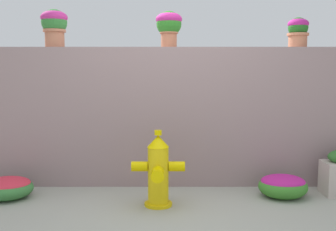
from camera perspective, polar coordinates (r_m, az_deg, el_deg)
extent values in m
plane|color=#9A9B8F|center=(4.01, 0.69, -13.68)|extent=(24.00, 24.00, 0.00)
cube|color=gray|center=(4.87, 0.54, -0.15)|extent=(6.56, 0.33, 1.66)
cylinder|color=#AE6A4E|center=(5.08, -15.90, 10.47)|extent=(0.23, 0.23, 0.22)
cylinder|color=#AE6A4E|center=(5.09, -15.94, 11.52)|extent=(0.27, 0.27, 0.03)
sphere|color=#2E7131|center=(5.10, -15.97, 12.66)|extent=(0.30, 0.30, 0.30)
ellipsoid|color=#B52A7B|center=(5.10, -15.99, 13.26)|extent=(0.32, 0.32, 0.17)
cylinder|color=#B6694A|center=(4.88, 0.05, 10.77)|extent=(0.19, 0.19, 0.20)
cylinder|color=#B6694A|center=(4.88, 0.05, 11.76)|extent=(0.22, 0.22, 0.03)
sphere|color=#297422|center=(4.90, 0.05, 12.92)|extent=(0.30, 0.30, 0.30)
ellipsoid|color=#B5257D|center=(4.90, 0.05, 13.53)|extent=(0.31, 0.31, 0.16)
cylinder|color=#BE7252|center=(5.13, 17.88, 10.11)|extent=(0.22, 0.22, 0.17)
cylinder|color=#BE7252|center=(5.13, 17.91, 10.91)|extent=(0.26, 0.26, 0.03)
sphere|color=#225F1E|center=(5.14, 17.94, 11.83)|extent=(0.24, 0.24, 0.24)
ellipsoid|color=#AC207E|center=(5.14, 17.96, 12.29)|extent=(0.25, 0.25, 0.13)
cylinder|color=#E1BC0D|center=(4.22, -1.47, -12.46)|extent=(0.29, 0.29, 0.03)
cylinder|color=#E1BC0D|center=(4.14, -1.49, -8.66)|extent=(0.21, 0.21, 0.61)
cone|color=#E0BF00|center=(4.06, -1.50, -3.66)|extent=(0.22, 0.22, 0.12)
cylinder|color=#E0BF00|center=(4.04, -1.50, -2.45)|extent=(0.07, 0.07, 0.05)
cylinder|color=#E0BF00|center=(4.12, -4.14, -7.24)|extent=(0.17, 0.10, 0.10)
cylinder|color=#E0BF00|center=(4.11, 1.17, -7.25)|extent=(0.17, 0.10, 0.10)
cylinder|color=#E0BF00|center=(3.93, -1.56, -8.38)|extent=(0.13, 0.18, 0.13)
ellipsoid|color=#397F29|center=(4.63, 15.94, -9.71)|extent=(0.53, 0.48, 0.26)
ellipsoid|color=#B51F82|center=(4.62, 15.97, -9.02)|extent=(0.48, 0.43, 0.14)
ellipsoid|color=#367637|center=(4.75, -22.04, -9.62)|extent=(0.57, 0.51, 0.24)
ellipsoid|color=#D82D40|center=(4.74, -22.07, -8.99)|extent=(0.51, 0.45, 0.13)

